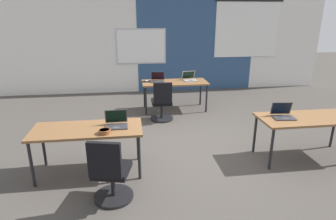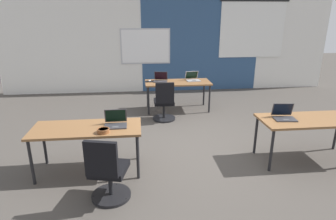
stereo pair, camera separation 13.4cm
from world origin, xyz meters
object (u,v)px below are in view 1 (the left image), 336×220
object	(u,v)px
chair_near_left_inner	(111,176)
desk_far_center	(175,84)
chair_far_left	(162,105)
laptop_near_left_inner	(116,123)
desk_near_left	(87,132)
laptop_far_right	(190,78)
desk_near_right	(308,121)
snack_bowl	(104,131)
laptop_far_left	(158,79)
mouse_far_left	(147,81)
laptop_near_right_inner	(283,114)

from	to	relation	value
chair_near_left_inner	desk_far_center	bearing A→B (deg)	-97.78
chair_far_left	laptop_near_left_inner	size ratio (longest dim) A/B	2.75
laptop_near_left_inner	desk_near_left	bearing A→B (deg)	-176.49
laptop_far_right	desk_far_center	bearing A→B (deg)	-171.49
desk_near_right	chair_far_left	xyz separation A→B (m)	(-2.16, 2.06, -0.28)
snack_bowl	laptop_near_left_inner	bearing A→B (deg)	58.66
desk_near_right	laptop_near_left_inner	distance (m)	3.08
desk_near_right	chair_near_left_inner	size ratio (longest dim) A/B	1.74
laptop_near_left_inner	chair_near_left_inner	xyz separation A→B (m)	(-0.07, -0.82, -0.39)
laptop_near_left_inner	chair_near_left_inner	size ratio (longest dim) A/B	0.36
desk_near_left	laptop_far_left	distance (m)	3.19
desk_far_center	mouse_far_left	xyz separation A→B (m)	(-0.69, 0.10, 0.08)
desk_near_left	laptop_near_right_inner	distance (m)	3.09
laptop_far_left	desk_near_right	bearing A→B (deg)	-43.13
chair_far_left	chair_near_left_inner	distance (m)	3.01
desk_near_right	snack_bowl	distance (m)	3.24
desk_near_right	desk_far_center	world-z (taller)	same
laptop_near_right_inner	snack_bowl	world-z (taller)	laptop_near_right_inner
laptop_far_left	laptop_near_right_inner	world-z (taller)	laptop_near_right_inner
desk_near_left	desk_near_right	world-z (taller)	same
desk_far_center	chair_far_left	world-z (taller)	chair_far_left
mouse_far_left	chair_far_left	distance (m)	0.95
desk_near_left	snack_bowl	size ratio (longest dim) A/B	9.01
desk_near_left	desk_far_center	bearing A→B (deg)	57.99
desk_far_center	chair_far_left	xyz separation A→B (m)	(-0.41, -0.74, -0.28)
laptop_near_left_inner	mouse_far_left	bearing A→B (deg)	76.56
chair_near_left_inner	mouse_far_left	bearing A→B (deg)	-87.40
laptop_far_left	snack_bowl	xyz separation A→B (m)	(-1.06, -3.12, -0.01)
mouse_far_left	chair_near_left_inner	world-z (taller)	chair_near_left_inner
laptop_far_right	laptop_near_left_inner	bearing A→B (deg)	-127.21
desk_near_left	laptop_near_left_inner	size ratio (longest dim) A/B	4.78
desk_near_left	mouse_far_left	xyz separation A→B (m)	(1.06, 2.90, 0.08)
mouse_far_left	laptop_near_left_inner	world-z (taller)	laptop_near_left_inner
desk_far_center	mouse_far_left	distance (m)	0.70
mouse_far_left	desk_near_left	bearing A→B (deg)	-110.14
desk_far_center	desk_near_left	bearing A→B (deg)	-122.01
laptop_far_left	laptop_far_right	bearing A→B (deg)	10.86
desk_far_center	chair_near_left_inner	bearing A→B (deg)	-111.19
mouse_far_left	chair_far_left	xyz separation A→B (m)	(0.28, -0.84, -0.36)
desk_near_right	mouse_far_left	size ratio (longest dim) A/B	13.99
chair_far_left	laptop_far_right	distance (m)	1.22
mouse_far_left	laptop_near_right_inner	distance (m)	3.49
laptop_far_right	snack_bowl	world-z (taller)	laptop_far_right
mouse_far_left	laptop_near_left_inner	xyz separation A→B (m)	(-0.64, -2.87, 0.03)
desk_far_center	laptop_near_left_inner	bearing A→B (deg)	-115.58
laptop_near_left_inner	laptop_near_right_inner	distance (m)	2.66
laptop_far_left	laptop_far_right	size ratio (longest dim) A/B	1.04
desk_near_left	laptop_far_right	size ratio (longest dim) A/B	4.41
chair_far_left	snack_bowl	xyz separation A→B (m)	(-1.07, -2.29, 0.38)
desk_far_center	chair_near_left_inner	world-z (taller)	chair_near_left_inner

